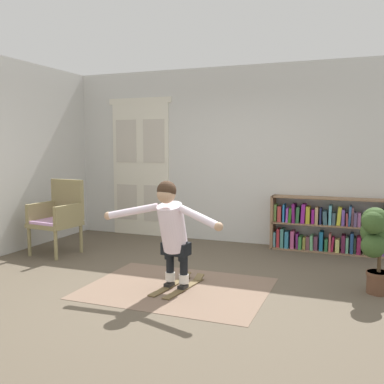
% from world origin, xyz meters
% --- Properties ---
extents(ground_plane, '(7.20, 7.20, 0.00)m').
position_xyz_m(ground_plane, '(0.00, 0.00, 0.00)').
color(ground_plane, brown).
extents(back_wall, '(6.00, 0.10, 2.90)m').
position_xyz_m(back_wall, '(0.00, 2.60, 1.45)').
color(back_wall, silver).
rests_on(back_wall, ground).
extents(double_door, '(1.22, 0.05, 2.45)m').
position_xyz_m(double_door, '(-1.77, 2.54, 1.23)').
color(double_door, silver).
rests_on(double_door, ground).
extents(rug, '(2.03, 1.54, 0.01)m').
position_xyz_m(rug, '(0.02, -0.02, 0.00)').
color(rug, '#785F4E').
rests_on(rug, ground).
extents(bookshelf, '(1.77, 0.30, 0.83)m').
position_xyz_m(bookshelf, '(1.51, 2.39, 0.37)').
color(bookshelf, '#88674A').
rests_on(bookshelf, ground).
extents(wicker_chair, '(0.66, 0.66, 1.10)m').
position_xyz_m(wicker_chair, '(-2.27, 0.86, 0.58)').
color(wicker_chair, '#8C8054').
rests_on(wicker_chair, ground).
extents(potted_plant, '(0.34, 0.48, 0.96)m').
position_xyz_m(potted_plant, '(2.09, 0.61, 0.61)').
color(potted_plant, brown).
rests_on(potted_plant, ground).
extents(skis_pair, '(0.38, 0.85, 0.07)m').
position_xyz_m(skis_pair, '(0.02, 0.01, 0.02)').
color(skis_pair, brown).
rests_on(skis_pair, rug).
extents(person_skier, '(1.46, 0.63, 1.17)m').
position_xyz_m(person_skier, '(0.00, -0.13, 0.74)').
color(person_skier, white).
rests_on(person_skier, skis_pair).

